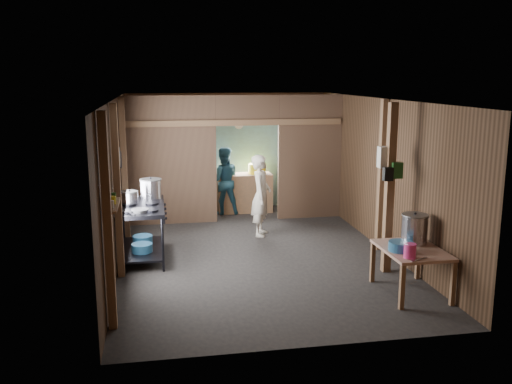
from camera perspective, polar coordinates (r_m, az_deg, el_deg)
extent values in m
cube|color=black|center=(9.69, -0.21, -6.14)|extent=(4.50, 7.00, 0.00)
cube|color=#363636|center=(9.23, -0.22, 9.41)|extent=(4.50, 7.00, 0.00)
cube|color=#472E1D|center=(12.79, -2.92, 4.21)|extent=(4.50, 0.00, 2.60)
cube|color=#472E1D|center=(6.04, 5.52, -4.44)|extent=(4.50, 0.00, 2.60)
cube|color=#472E1D|center=(9.26, -14.07, 0.96)|extent=(0.00, 7.00, 2.60)
cube|color=#472E1D|center=(10.00, 12.60, 1.82)|extent=(0.00, 7.00, 2.60)
cube|color=brown|center=(11.41, -8.72, 3.17)|extent=(1.85, 0.10, 2.60)
cube|color=brown|center=(11.84, 5.48, 3.56)|extent=(1.35, 0.10, 2.60)
cube|color=brown|center=(11.45, -0.89, 8.37)|extent=(1.30, 0.10, 0.60)
cube|color=#6BA4A4|center=(12.74, -2.88, 3.96)|extent=(4.40, 0.06, 2.50)
cube|color=brown|center=(12.44, -1.19, -0.08)|extent=(1.20, 0.50, 0.85)
cylinder|color=beige|center=(12.66, -1.76, 6.88)|extent=(0.20, 0.03, 0.20)
cube|color=brown|center=(6.72, -14.88, -3.11)|extent=(0.10, 0.12, 2.60)
cube|color=brown|center=(8.47, -13.94, -0.02)|extent=(0.10, 0.12, 2.60)
cube|color=brown|center=(10.44, -13.26, 2.19)|extent=(0.10, 0.12, 2.60)
cube|color=brown|center=(9.79, 12.66, 1.60)|extent=(0.10, 0.12, 2.60)
cube|color=brown|center=(8.67, 13.43, 0.27)|extent=(0.12, 0.12, 2.60)
cube|color=brown|center=(11.38, -2.10, 7.08)|extent=(4.40, 0.12, 0.12)
cylinder|color=slate|center=(9.60, -13.78, 3.46)|extent=(0.03, 0.34, 0.34)
cylinder|color=black|center=(10.00, -13.62, 3.22)|extent=(0.03, 0.30, 0.30)
cube|color=brown|center=(7.18, -14.38, -1.32)|extent=(0.14, 0.80, 0.03)
cylinder|color=beige|center=(6.92, -14.55, -1.26)|extent=(0.07, 0.07, 0.10)
cylinder|color=yellow|center=(7.17, -14.40, -0.82)|extent=(0.08, 0.08, 0.10)
cylinder|color=#194619|center=(7.38, -14.29, -0.45)|extent=(0.06, 0.06, 0.10)
cube|color=beige|center=(8.64, 13.07, 3.48)|extent=(0.22, 0.15, 0.32)
cube|color=#194619|center=(8.59, 14.12, 2.17)|extent=(0.16, 0.12, 0.24)
cube|color=black|center=(8.53, 13.29, 1.80)|extent=(0.14, 0.10, 0.20)
cylinder|color=#BABAC8|center=(9.83, -12.61, -0.36)|extent=(0.18, 0.18, 0.10)
cylinder|color=#275E88|center=(9.29, -11.54, -5.60)|extent=(0.34, 0.34, 0.14)
cylinder|color=#275E88|center=(9.76, -11.48, -4.76)|extent=(0.33, 0.33, 0.13)
cylinder|color=#275E88|center=(7.89, 14.54, -5.37)|extent=(0.37, 0.37, 0.13)
cylinder|color=#E73686|center=(7.61, 15.41, -5.80)|extent=(0.17, 0.17, 0.19)
cube|color=#BABAC8|center=(7.59, 16.30, -6.61)|extent=(0.29, 0.15, 0.01)
cylinder|color=yellow|center=(12.39, 0.11, 2.38)|extent=(0.39, 0.39, 0.22)
imported|color=silver|center=(10.52, 0.52, -0.35)|extent=(0.52, 0.65, 1.54)
imported|color=#235268|center=(12.22, -3.32, 1.16)|extent=(0.73, 0.58, 1.47)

